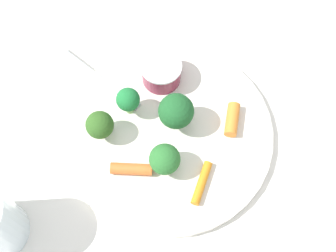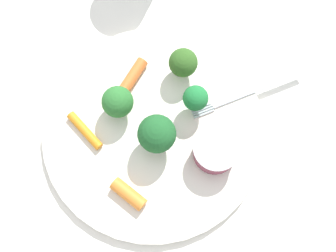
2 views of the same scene
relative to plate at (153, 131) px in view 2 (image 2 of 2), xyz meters
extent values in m
plane|color=white|center=(0.00, 0.00, -0.01)|extent=(2.40, 2.40, 0.00)
cylinder|color=silver|center=(0.00, 0.00, 0.00)|extent=(0.29, 0.29, 0.01)
cylinder|color=maroon|center=(0.02, 0.08, 0.02)|extent=(0.06, 0.06, 0.03)
cylinder|color=silver|center=(0.02, 0.08, 0.04)|extent=(0.06, 0.06, 0.00)
cylinder|color=#97A85C|center=(-0.09, 0.03, 0.01)|extent=(0.01, 0.01, 0.02)
sphere|color=#2F5920|center=(-0.09, 0.03, 0.04)|extent=(0.04, 0.04, 0.04)
cylinder|color=#91A967|center=(0.01, 0.01, 0.02)|extent=(0.01, 0.01, 0.02)
sphere|color=#1D5727|center=(0.01, 0.01, 0.04)|extent=(0.05, 0.05, 0.05)
cylinder|color=#8CB874|center=(-0.02, -0.05, 0.01)|extent=(0.01, 0.01, 0.01)
sphere|color=#2A6B2D|center=(-0.02, -0.05, 0.04)|extent=(0.04, 0.04, 0.04)
cylinder|color=#81AB65|center=(-0.04, 0.05, 0.02)|extent=(0.01, 0.01, 0.02)
sphere|color=#1D7034|center=(-0.04, 0.05, 0.04)|extent=(0.03, 0.03, 0.03)
cylinder|color=orange|center=(0.09, -0.02, 0.01)|extent=(0.04, 0.05, 0.02)
cylinder|color=orange|center=(-0.07, -0.04, 0.01)|extent=(0.06, 0.04, 0.02)
cylinder|color=orange|center=(0.01, -0.09, 0.01)|extent=(0.05, 0.05, 0.01)
cube|color=#AFBEC5|center=(-0.07, 0.13, 0.01)|extent=(0.07, 0.12, 0.00)
cube|color=#AFBEC5|center=(-0.03, 0.06, 0.01)|extent=(0.02, 0.03, 0.00)
cube|color=#AFBEC5|center=(-0.03, 0.06, 0.01)|extent=(0.02, 0.03, 0.00)
cube|color=#AFBEC5|center=(-0.03, 0.06, 0.01)|extent=(0.02, 0.03, 0.00)
cube|color=#AFBEC5|center=(-0.04, 0.06, 0.01)|extent=(0.02, 0.03, 0.00)
camera|label=1|loc=(-0.09, -0.23, 0.56)|focal=47.12mm
camera|label=2|loc=(0.16, 0.04, 0.61)|focal=52.11mm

